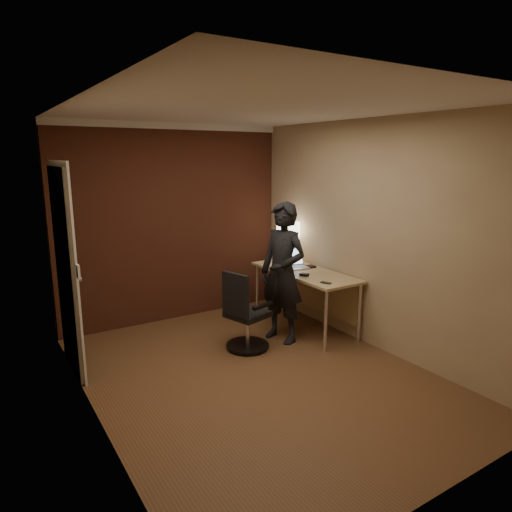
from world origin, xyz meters
The scene contains 9 objects.
room centered at (-0.27, 1.54, 1.37)m, with size 4.00×4.00×4.00m.
desk centered at (1.25, 0.75, 0.60)m, with size 0.60×1.50×0.73m.
desk_lamp centered at (1.30, 1.27, 1.15)m, with size 0.22×0.22×0.54m.
laptop centered at (1.17, 0.98, 0.79)m, with size 0.38×0.33×0.23m.
mouse centered at (1.02, 0.56, 0.75)m, with size 0.06×0.10×0.03m, color black.
phone centered at (1.03, 0.19, 0.73)m, with size 0.06×0.12×0.01m, color black.
wallet centered at (1.36, 0.86, 0.74)m, with size 0.09×0.11×0.02m, color black.
office_chair centered at (0.21, 0.57, 0.39)m, with size 0.49×0.55×0.88m.
person centered at (0.73, 0.58, 0.80)m, with size 0.59×0.38×1.61m, color black.
Camera 1 is at (-2.21, -3.49, 2.10)m, focal length 32.00 mm.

